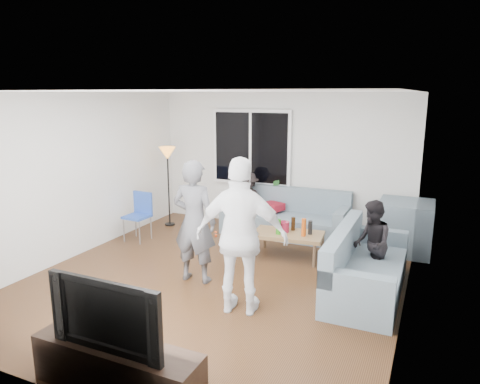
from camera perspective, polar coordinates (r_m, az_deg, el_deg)
The scene contains 31 objects.
floor at distance 6.39m, azimuth -3.09°, elevation -11.31°, with size 5.00×5.50×0.04m, color #56351C.
ceiling at distance 5.84m, azimuth -3.41°, elevation 13.11°, with size 5.00×5.50×0.04m, color white.
wall_back at distance 8.49m, azimuth 5.43°, elevation 3.98°, with size 5.00×0.04×2.60m, color silver.
wall_front at distance 3.83m, azimuth -22.88°, elevation -7.76°, with size 5.00×0.04×2.60m, color silver.
wall_left at distance 7.46m, azimuth -20.70°, elevation 2.02°, with size 0.04×5.50×2.60m, color silver.
wall_right at distance 5.33m, azimuth 21.58°, elevation -2.06°, with size 0.04×5.50×2.60m, color silver.
window_frame at distance 8.59m, azimuth 1.48°, elevation 5.82°, with size 1.62×0.06×1.47m, color white.
window_glass at distance 8.55m, azimuth 1.38°, elevation 5.79°, with size 1.50×0.02×1.35m, color black.
window_mullion at distance 8.54m, azimuth 1.35°, elevation 5.78°, with size 0.05×0.03×1.35m, color white.
radiator at distance 8.79m, azimuth 1.34°, elevation -2.26°, with size 1.30×0.12×0.62m, color silver.
potted_plant at distance 8.46m, azimuth 4.58°, elevation 0.48°, with size 0.19×0.15×0.35m, color #2F702C.
vase at distance 8.77m, azimuth -0.30°, elevation 0.31°, with size 0.15×0.15×0.15m, color white.
sofa_back_section at distance 8.12m, azimuth 5.85°, elevation -2.73°, with size 2.30×0.85×0.85m, color slate, non-canonical shape.
sofa_right_section at distance 6.02m, azimuth 16.33°, elevation -8.77°, with size 0.85×2.00×0.85m, color slate, non-canonical shape.
sofa_corner at distance 7.75m, azimuth 20.68°, elevation -4.26°, with size 0.85×0.85×0.85m, color slate.
cushion_yellow at distance 8.40m, azimuth -0.01°, elevation -1.55°, with size 0.38×0.32×0.14m, color gold.
cushion_red at distance 8.24m, azimuth 4.32°, elevation -1.88°, with size 0.36×0.30×0.13m, color maroon.
coffee_table at distance 7.13m, azimuth 6.27°, elevation -6.85°, with size 1.10×0.60×0.40m, color #906946.
pitcher at distance 7.09m, azimuth 5.74°, elevation -4.53°, with size 0.17×0.17×0.17m, color maroon.
side_chair at distance 8.01m, azimuth -13.27°, elevation -3.21°, with size 0.40×0.40×0.86m, color #284DAF, non-canonical shape.
floor_lamp at distance 8.74m, azimuth -9.29°, elevation 0.65°, with size 0.32×0.32×1.56m, color orange, non-canonical shape.
player_left at distance 6.05m, azimuth -5.96°, elevation -3.85°, with size 0.63×0.41×1.72m, color #4D4E53.
player_right at distance 5.13m, azimuth 0.18°, elevation -5.88°, with size 1.10×0.46×1.88m, color white.
spectator_right at distance 6.21m, azimuth 16.77°, elevation -6.48°, with size 0.58×0.45×1.19m, color black.
spectator_back at distance 8.37m, azimuth 1.09°, elevation -1.22°, with size 0.73×0.42×1.13m, color black.
tv_console at distance 4.29m, azimuth -15.68°, elevation -21.13°, with size 1.60×0.40×0.44m, color #312218.
television at distance 4.02m, azimuth -16.16°, elevation -14.64°, with size 1.13×0.15×0.65m, color black.
bottle_c at distance 7.18m, azimuth 6.94°, elevation -4.12°, with size 0.07×0.07×0.22m, color black.
bottle_b at distance 6.96m, azimuth 5.02°, elevation -4.54°, with size 0.08×0.08×0.24m, color #298A19.
bottle_e at distance 7.01m, azimuth 9.13°, elevation -4.60°, with size 0.07×0.07×0.22m, color black.
bottle_d at distance 6.91m, azimuth 8.30°, elevation -4.59°, with size 0.07×0.07×0.28m, color #D15112.
Camera 1 is at (2.70, -5.17, 2.57)m, focal length 32.76 mm.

